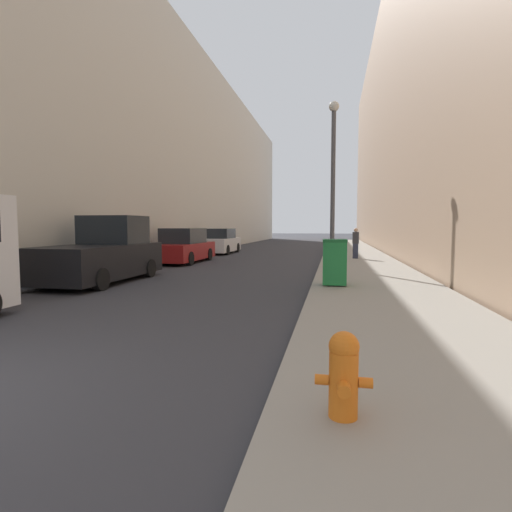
{
  "coord_description": "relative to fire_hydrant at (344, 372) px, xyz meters",
  "views": [
    {
      "loc": [
        4.51,
        -2.86,
        1.81
      ],
      "look_at": [
        0.28,
        18.73,
        0.17
      ],
      "focal_mm": 28.0,
      "sensor_mm": 36.0,
      "label": 1
    }
  ],
  "objects": [
    {
      "name": "pedestrian_on_sidewalk",
      "position": [
        1.0,
        17.72,
        0.39
      ],
      "size": [
        0.32,
        0.21,
        1.57
      ],
      "color": "#2D3347",
      "rests_on": "sidewalk_right"
    },
    {
      "name": "building_right_stone",
      "position": [
        9.06,
        25.43,
        8.74
      ],
      "size": [
        12.0,
        60.0,
        18.58
      ],
      "color": "#9E7F66",
      "rests_on": "ground"
    },
    {
      "name": "fire_hydrant",
      "position": [
        0.0,
        0.0,
        0.0
      ],
      "size": [
        0.49,
        0.38,
        0.75
      ],
      "color": "orange",
      "rests_on": "sidewalk_right"
    },
    {
      "name": "parked_sedan_far",
      "position": [
        -7.58,
        22.17,
        0.21
      ],
      "size": [
        1.96,
        4.48,
        1.66
      ],
      "color": "silver",
      "rests_on": "ground"
    },
    {
      "name": "sidewalk_right",
      "position": [
        1.13,
        17.43,
        -0.47
      ],
      "size": [
        3.67,
        60.0,
        0.15
      ],
      "color": "gray",
      "rests_on": "ground"
    },
    {
      "name": "trash_bin",
      "position": [
        -0.07,
        7.92,
        0.27
      ],
      "size": [
        0.67,
        0.69,
        1.29
      ],
      "color": "#1E7538",
      "rests_on": "sidewalk_right"
    },
    {
      "name": "parked_sedan_near",
      "position": [
        -7.49,
        15.44,
        0.23
      ],
      "size": [
        1.92,
        4.75,
        1.71
      ],
      "color": "maroon",
      "rests_on": "ground"
    },
    {
      "name": "pickup_truck",
      "position": [
        -7.48,
        8.34,
        0.34
      ],
      "size": [
        2.13,
        4.9,
        2.16
      ],
      "color": "black",
      "rests_on": "ground"
    },
    {
      "name": "lamppost",
      "position": [
        -0.17,
        12.89,
        3.16
      ],
      "size": [
        0.4,
        0.4,
        6.56
      ],
      "color": "#4C4C51",
      "rests_on": "sidewalk_right"
    },
    {
      "name": "building_left_glass",
      "position": [
        -15.18,
        25.43,
        6.48
      ],
      "size": [
        12.0,
        60.0,
        14.07
      ],
      "color": "beige",
      "rests_on": "ground"
    }
  ]
}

